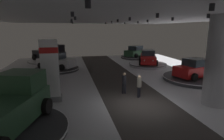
{
  "coord_description": "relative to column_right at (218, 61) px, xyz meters",
  "views": [
    {
      "loc": [
        -4.24,
        -10.5,
        4.7
      ],
      "look_at": [
        -0.9,
        4.12,
        1.4
      ],
      "focal_mm": 30.42,
      "sensor_mm": 36.0,
      "label": 1
    }
  ],
  "objects": [
    {
      "name": "pickup_truck_near_left",
      "position": [
        -11.69,
        -0.69,
        -1.57
      ],
      "size": [
        3.95,
        5.69,
        2.3
      ],
      "color": "#2D5638",
      "rests_on": "display_platform_near_left"
    },
    {
      "name": "display_platform_far_right",
      "position": [
        0.89,
        12.48,
        -2.56
      ],
      "size": [
        4.72,
        4.72,
        0.35
      ],
      "color": "#B7B7BC",
      "rests_on": "ground"
    },
    {
      "name": "display_platform_far_left",
      "position": [
        -10.25,
        12.62,
        -2.6
      ],
      "size": [
        5.08,
        5.08,
        0.27
      ],
      "color": "#333338",
      "rests_on": "ground"
    },
    {
      "name": "column_right",
      "position": [
        0.0,
        0.0,
        0.0
      ],
      "size": [
        1.47,
        1.47,
        5.5
      ],
      "color": "#ADADB2",
      "rests_on": "ground"
    },
    {
      "name": "brand_sign_pylon",
      "position": [
        -10.02,
        2.85,
        -0.66
      ],
      "size": [
        1.27,
        0.66,
        4.05
      ],
      "color": "slate",
      "rests_on": "ground"
    },
    {
      "name": "visitor_walking_near",
      "position": [
        -4.19,
        2.21,
        -1.84
      ],
      "size": [
        0.32,
        0.32,
        1.59
      ],
      "color": "black",
      "rests_on": "ground"
    },
    {
      "name": "display_platform_deep_right",
      "position": [
        1.78,
        19.26,
        -2.59
      ],
      "size": [
        4.99,
        4.99,
        0.28
      ],
      "color": "#333338",
      "rests_on": "ground"
    },
    {
      "name": "display_car_far_left",
      "position": [
        -10.28,
        12.64,
        -1.72
      ],
      "size": [
        4.48,
        3.86,
        1.71
      ],
      "color": "silver",
      "rests_on": "display_platform_far_left"
    },
    {
      "name": "pickup_truck_deep_left",
      "position": [
        -11.4,
        17.85,
        -1.54
      ],
      "size": [
        4.85,
        5.51,
        2.3
      ],
      "color": "black",
      "rests_on": "display_platform_deep_left"
    },
    {
      "name": "display_platform_near_left",
      "position": [
        -11.79,
        -1.0,
        -2.61
      ],
      "size": [
        5.68,
        5.68,
        0.24
      ],
      "color": "#333338",
      "rests_on": "ground"
    },
    {
      "name": "display_platform_deep_left",
      "position": [
        -11.59,
        18.11,
        -2.6
      ],
      "size": [
        5.68,
        5.68,
        0.27
      ],
      "color": "silver",
      "rests_on": "ground"
    },
    {
      "name": "display_car_deep_right",
      "position": [
        1.75,
        19.24,
        -1.7
      ],
      "size": [
        4.45,
        3.93,
        1.71
      ],
      "color": "#2D5638",
      "rests_on": "display_platform_deep_right"
    },
    {
      "name": "display_car_mid_right",
      "position": [
        2.5,
        5.27,
        -1.66
      ],
      "size": [
        4.53,
        3.1,
        1.71
      ],
      "color": "red",
      "rests_on": "display_platform_mid_right"
    },
    {
      "name": "display_car_far_right",
      "position": [
        0.9,
        12.51,
        -1.64
      ],
      "size": [
        3.33,
        4.57,
        1.71
      ],
      "color": "red",
      "rests_on": "display_platform_far_right"
    },
    {
      "name": "display_platform_mid_right",
      "position": [
        2.53,
        5.28,
        -2.57
      ],
      "size": [
        5.91,
        5.91,
        0.33
      ],
      "color": "#333338",
      "rests_on": "ground"
    },
    {
      "name": "ground",
      "position": [
        -4.56,
        0.92,
        -2.77
      ],
      "size": [
        24.0,
        44.0,
        0.06
      ],
      "color": "silver"
    },
    {
      "name": "ceiling_with_spotlights",
      "position": [
        -4.56,
        0.92,
        2.8
      ],
      "size": [
        24.0,
        44.0,
        0.39
      ],
      "color": "silver"
    },
    {
      "name": "visitor_walking_far",
      "position": [
        -4.98,
        3.18,
        -1.84
      ],
      "size": [
        0.32,
        0.32,
        1.59
      ],
      "color": "black",
      "rests_on": "ground"
    }
  ]
}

